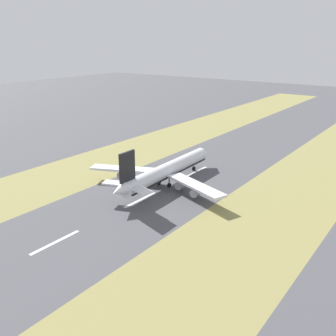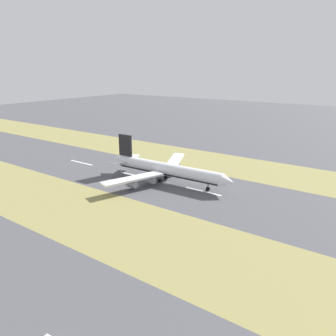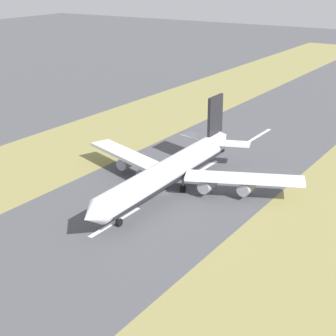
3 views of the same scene
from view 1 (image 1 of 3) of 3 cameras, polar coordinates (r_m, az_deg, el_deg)
ground_plane at (r=164.32m, az=0.43°, el=-2.39°), size 800.00×800.00×0.00m
grass_median_west at (r=192.33m, az=-10.59°, el=0.43°), size 40.00×600.00×0.01m
grass_median_east at (r=145.12m, az=15.18°, el=-5.98°), size 40.00×600.00×0.01m
centreline_dash_near at (r=124.53m, az=-16.03°, el=-10.31°), size 1.20×18.00×0.01m
centreline_dash_mid at (r=149.46m, az=-4.06°, el=-4.61°), size 1.20×18.00×0.01m
centreline_dash_far at (r=179.91m, az=4.07°, el=-0.56°), size 1.20×18.00×0.01m
airplane_main_jet at (r=161.39m, az=-0.38°, el=-0.51°), size 64.11×67.13×20.20m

